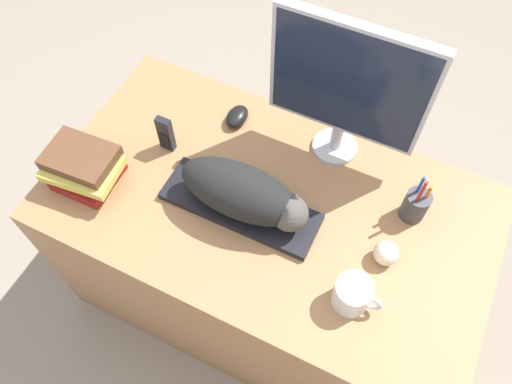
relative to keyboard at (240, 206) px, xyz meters
The scene contains 11 objects.
ground_plane 0.79m from the keyboard, 78.56° to the right, with size 12.00×12.00×0.00m, color gray.
desk 0.37m from the keyboard, 39.13° to the left, with size 1.33×0.75×0.70m.
keyboard is the anchor object (origin of this frame).
cat 0.09m from the keyboard, ahead, with size 0.39×0.16×0.15m.
monitor 0.46m from the keyboard, 62.65° to the left, with size 0.45×0.14×0.49m.
computer_mouse 0.34m from the keyboard, 118.78° to the left, with size 0.07×0.10×0.04m.
coffee_mug 0.41m from the keyboard, 17.82° to the right, with size 0.13×0.10×0.09m.
pen_cup 0.50m from the keyboard, 23.70° to the left, with size 0.07×0.07×0.19m.
baseball 0.43m from the keyboard, ahead, with size 0.07×0.07×0.07m.
phone 0.33m from the keyboard, 161.70° to the left, with size 0.05×0.03×0.13m.
book_stack 0.48m from the keyboard, 166.79° to the right, with size 0.23×0.18×0.12m.
Camera 1 is at (0.30, -0.32, 1.98)m, focal length 35.00 mm.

